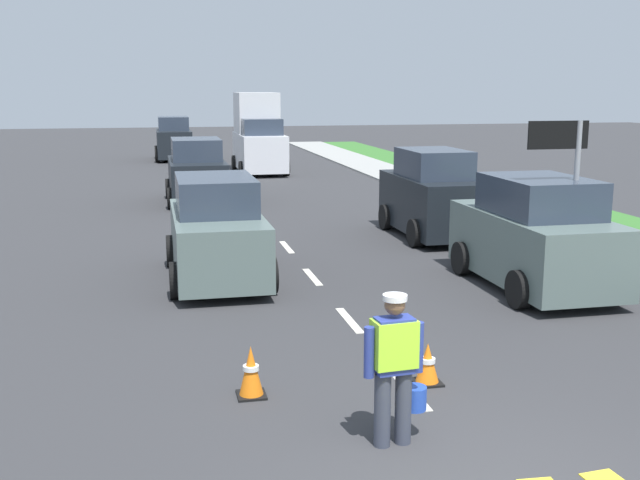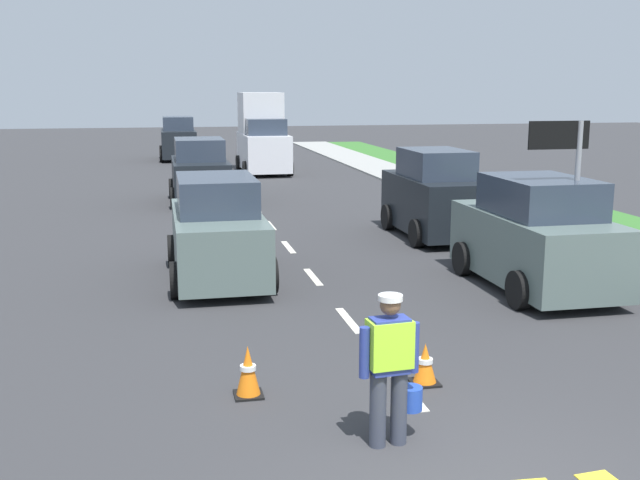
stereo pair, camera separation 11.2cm
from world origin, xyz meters
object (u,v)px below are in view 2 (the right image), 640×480
traffic_cone_far (425,364)px  delivery_truck (262,136)px  road_worker (391,362)px  car_oncoming_second (200,173)px  car_parked_curbside (536,237)px  car_oncoming_third (178,140)px  lane_direction_sign (565,166)px  car_parked_far (434,197)px  traffic_cone_near (248,371)px  car_oncoming_lead (217,232)px

traffic_cone_far → delivery_truck: size_ratio=0.12×
road_worker → car_oncoming_second: size_ratio=0.42×
traffic_cone_far → car_parked_curbside: 5.59m
car_parked_curbside → car_oncoming_third: 28.74m
lane_direction_sign → car_oncoming_second: 14.42m
car_parked_far → car_oncoming_third: car_oncoming_third is taller
road_worker → car_parked_curbside: (4.61, 5.69, 0.06)m
lane_direction_sign → car_parked_curbside: size_ratio=0.79×
road_worker → car_oncoming_third: 33.84m
road_worker → traffic_cone_far: 1.92m
traffic_cone_near → car_oncoming_third: (0.06, 32.21, 0.73)m
car_parked_curbside → car_oncoming_lead: 6.18m
delivery_truck → car_parked_curbside: (2.36, -21.19, -0.62)m
traffic_cone_far → car_oncoming_third: size_ratio=0.14×
delivery_truck → car_oncoming_lead: delivery_truck is taller
lane_direction_sign → traffic_cone_near: 7.35m
car_oncoming_second → car_parked_far: 9.13m
delivery_truck → traffic_cone_far: bearing=-93.0°
road_worker → car_parked_far: size_ratio=0.44×
car_oncoming_second → road_worker: bearing=-86.9°
lane_direction_sign → car_parked_curbside: 1.55m
car_oncoming_second → car_oncoming_lead: (-0.23, -10.52, -0.03)m
car_oncoming_second → lane_direction_sign: bearing=-66.2°
road_worker → traffic_cone_far: road_worker is taller
traffic_cone_near → car_oncoming_second: 16.63m
lane_direction_sign → car_oncoming_second: lane_direction_sign is taller
road_worker → car_parked_curbside: car_parked_curbside is taller
traffic_cone_far → car_parked_curbside: size_ratio=0.13×
car_oncoming_third → traffic_cone_near: bearing=-90.1°
car_oncoming_third → delivery_truck: bearing=-63.0°
car_oncoming_lead → car_oncoming_third: bearing=90.1°
road_worker → lane_direction_sign: bearing=46.7°
delivery_truck → car_parked_far: bearing=-82.0°
traffic_cone_far → car_oncoming_second: size_ratio=0.14×
road_worker → lane_direction_sign: size_ratio=0.52×
lane_direction_sign → car_parked_curbside: (-0.17, 0.60, -1.41)m
lane_direction_sign → car_parked_far: bearing=92.8°
car_oncoming_second → traffic_cone_near: bearing=-91.2°
car_oncoming_second → car_oncoming_lead: bearing=-91.3°
delivery_truck → car_oncoming_third: delivery_truck is taller
lane_direction_sign → traffic_cone_near: bearing=-150.4°
car_oncoming_third → car_oncoming_lead: 26.12m
traffic_cone_near → car_parked_curbside: size_ratio=0.16×
delivery_truck → car_parked_curbside: bearing=-83.7°
car_parked_far → car_oncoming_third: size_ratio=0.97×
car_oncoming_third → road_worker: bearing=-87.8°
traffic_cone_far → car_oncoming_lead: (-2.18, 6.16, 0.68)m
road_worker → car_oncoming_lead: 7.80m
car_parked_curbside → traffic_cone_far: bearing=-131.5°
lane_direction_sign → traffic_cone_near: (-6.13, -3.48, -2.08)m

